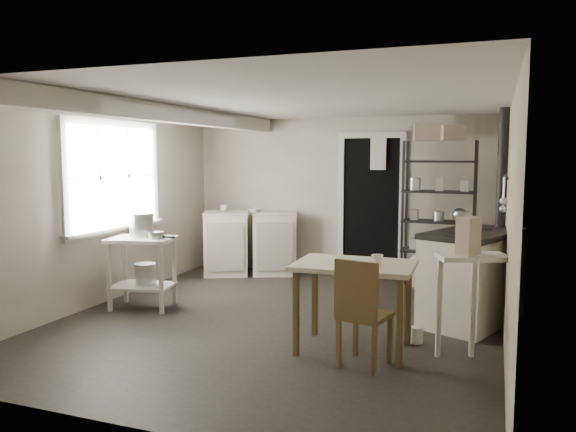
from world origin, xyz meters
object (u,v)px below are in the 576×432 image
(shelf_rack, at_px, (439,218))
(flour_sack, at_px, (422,273))
(prep_table, at_px, (142,274))
(stockpot, at_px, (142,226))
(stove, at_px, (472,281))
(base_cabinets, at_px, (250,243))
(work_table, at_px, (354,309))
(chair, at_px, (365,309))

(shelf_rack, height_order, flour_sack, shelf_rack)
(prep_table, distance_m, stockpot, 0.55)
(stockpot, relative_size, shelf_rack, 0.15)
(prep_table, xyz_separation_m, stove, (3.59, 0.74, 0.04))
(base_cabinets, distance_m, flour_sack, 2.56)
(prep_table, height_order, work_table, prep_table)
(stove, relative_size, chair, 1.34)
(work_table, bearing_deg, prep_table, 168.69)
(base_cabinets, height_order, work_table, base_cabinets)
(prep_table, relative_size, chair, 0.89)
(base_cabinets, height_order, shelf_rack, shelf_rack)
(stove, distance_m, work_table, 1.59)
(base_cabinets, bearing_deg, prep_table, -124.32)
(stockpot, xyz_separation_m, chair, (2.87, -0.96, -0.45))
(base_cabinets, xyz_separation_m, stove, (3.20, -1.42, -0.02))
(stockpot, xyz_separation_m, base_cabinets, (0.45, 2.06, -0.48))
(base_cabinets, bearing_deg, stockpot, -126.57)
(stockpot, distance_m, base_cabinets, 2.16)
(flour_sack, bearing_deg, base_cabinets, 175.10)
(work_table, relative_size, flour_sack, 2.07)
(stockpot, bearing_deg, shelf_rack, 32.23)
(chair, height_order, flour_sack, chair)
(shelf_rack, bearing_deg, work_table, -99.61)
(base_cabinets, bearing_deg, stove, -48.16)
(shelf_rack, bearing_deg, stove, -69.55)
(stove, bearing_deg, chair, -94.18)
(chair, xyz_separation_m, flour_sack, (0.13, 2.80, -0.24))
(prep_table, distance_m, base_cabinets, 2.19)
(stove, bearing_deg, stockpot, -148.11)
(chair, relative_size, flour_sack, 1.81)
(shelf_rack, distance_m, stove, 1.53)
(stove, distance_m, chair, 1.78)
(stockpot, height_order, stove, stockpot)
(prep_table, height_order, base_cabinets, base_cabinets)
(base_cabinets, distance_m, stove, 3.51)
(chair, bearing_deg, stove, 75.85)
(shelf_rack, bearing_deg, flour_sack, -136.81)
(work_table, relative_size, chair, 1.14)
(stockpot, xyz_separation_m, flour_sack, (2.99, 1.84, -0.70))
(prep_table, height_order, flour_sack, prep_table)
(prep_table, relative_size, work_table, 0.78)
(flour_sack, bearing_deg, work_table, -97.00)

